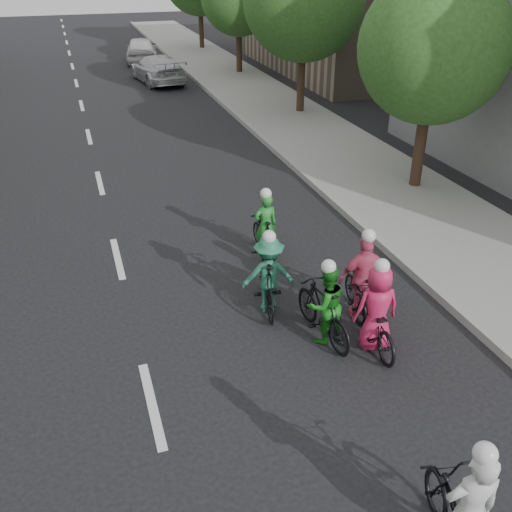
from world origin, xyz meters
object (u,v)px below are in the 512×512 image
cyclist_1 (265,231)px  cyclist_2 (268,278)px  cyclist_4 (374,315)px  follow_car_trail (141,49)px  follow_car_lead (157,69)px  cyclist_0 (324,309)px  cyclist_5 (362,284)px

cyclist_1 → cyclist_2: 2.28m
cyclist_4 → follow_car_trail: 29.63m
cyclist_4 → follow_car_trail: bearing=-84.7°
cyclist_1 → cyclist_4: size_ratio=0.86×
cyclist_1 → cyclist_2: cyclist_2 is taller
follow_car_lead → follow_car_trail: bearing=-98.9°
cyclist_1 → follow_car_lead: bearing=-93.6°
cyclist_4 → follow_car_lead: 23.54m
cyclist_1 → follow_car_trail: (0.87, 25.77, 0.19)m
cyclist_0 → cyclist_1: bearing=-97.1°
cyclist_2 → cyclist_0: bearing=128.6°
cyclist_0 → follow_car_trail: 29.20m
cyclist_2 → follow_car_trail: bearing=-81.6°
cyclist_1 → follow_car_lead: 19.69m
cyclist_2 → follow_car_lead: (1.49, 21.84, 0.02)m
follow_car_trail → cyclist_2: bearing=95.3°
cyclist_2 → cyclist_1: bearing=-95.8°
cyclist_2 → cyclist_5: cyclist_5 is taller
cyclist_4 → follow_car_lead: size_ratio=0.40×
cyclist_1 → cyclist_5: cyclist_5 is taller
cyclist_0 → cyclist_4: (0.76, -0.44, -0.02)m
cyclist_0 → follow_car_lead: size_ratio=0.39×
cyclist_4 → cyclist_2: bearing=-44.9°
cyclist_0 → cyclist_1: cyclist_0 is taller
cyclist_0 → cyclist_1: (0.05, 3.42, -0.06)m
cyclist_1 → cyclist_2: bearing=71.3°
cyclist_0 → cyclist_4: cyclist_4 is taller
cyclist_4 → follow_car_trail: size_ratio=0.43×
cyclist_0 → cyclist_5: (0.99, 0.46, 0.06)m
cyclist_0 → follow_car_trail: cyclist_0 is taller
cyclist_2 → follow_car_lead: bearing=-82.3°
cyclist_2 → follow_car_trail: size_ratio=0.43×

